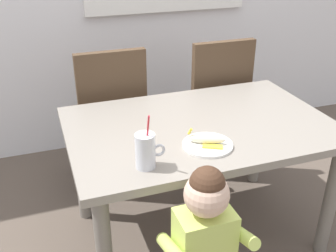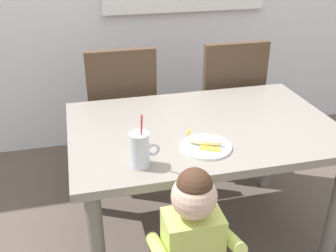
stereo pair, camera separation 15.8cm
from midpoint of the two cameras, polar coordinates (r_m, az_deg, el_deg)
name	(u,v)px [view 2 (the right image)]	position (r m, az deg, el deg)	size (l,w,h in m)	color
ground_plane	(199,233)	(2.40, 6.37, -15.11)	(24.00, 24.00, 0.00)	brown
dining_table	(203,142)	(2.04, 7.22, -2.28)	(1.33, 0.88, 0.71)	gray
dining_chair_left	(121,108)	(2.58, -5.04, 2.56)	(0.44, 0.44, 0.96)	#4C3826
dining_chair_right	(226,99)	(2.75, 10.04, 3.85)	(0.44, 0.44, 0.96)	#4C3826
toddler_standing	(193,239)	(1.58, 6.55, -15.95)	(0.33, 0.24, 0.84)	#3F4760
milk_cup	(140,151)	(1.62, -1.28, -3.75)	(0.13, 0.08, 0.25)	silver
snack_plate	(206,147)	(1.79, 8.01, -3.03)	(0.23, 0.23, 0.01)	white
peeled_banana	(205,141)	(1.78, 7.94, -2.23)	(0.17, 0.14, 0.07)	#F4EAC6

